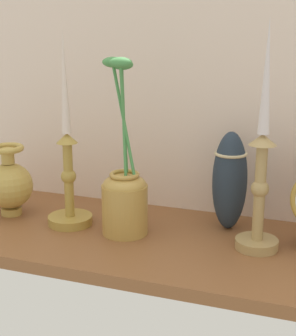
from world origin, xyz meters
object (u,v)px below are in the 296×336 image
candlestick_tall_left (261,175)px  brass_vase_bulbous (10,183)px  tall_ceramic_vase (230,180)px  brass_vase_jar (125,193)px  candlestick_tall_center (68,173)px

candlestick_tall_left → brass_vase_bulbous: (-53.41, -0.18, -7.32)cm
candlestick_tall_left → tall_ceramic_vase: bearing=131.5°
brass_vase_bulbous → tall_ceramic_vase: size_ratio=0.77×
brass_vase_jar → tall_ceramic_vase: bearing=26.4°
candlestick_tall_left → brass_vase_jar: (-26.02, -1.33, -5.96)cm
candlestick_tall_left → candlestick_tall_center: candlestick_tall_left is taller
candlestick_tall_center → brass_vase_bulbous: 15.39cm
brass_vase_jar → candlestick_tall_center: bearing=178.0°
brass_vase_bulbous → tall_ceramic_vase: tall_ceramic_vase is taller
brass_vase_bulbous → tall_ceramic_vase: 47.13cm
tall_ceramic_vase → candlestick_tall_left: bearing=-48.5°
brass_vase_jar → tall_ceramic_vase: brass_vase_jar is taller
candlestick_tall_center → brass_vase_jar: bearing=-2.0°
candlestick_tall_center → brass_vase_bulbous: candlestick_tall_center is taller
brass_vase_bulbous → brass_vase_jar: bearing=-2.4°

